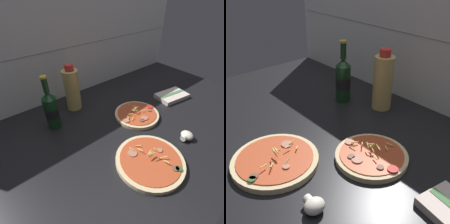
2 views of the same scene
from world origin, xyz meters
TOP-DOWN VIEW (x-y plane):
  - counter_slab at (0.00, 0.00)cm, footprint 160.00×90.00cm
  - tile_backsplash at (0.00, 45.50)cm, footprint 160.00×1.13cm
  - pizza_near at (-5.91, -19.10)cm, footprint 25.85×25.85cm
  - pizza_far at (11.32, 4.04)cm, footprint 22.20×22.20cm
  - beer_bottle at (-23.98, 23.78)cm, footprint 6.23×6.23cm
  - oil_bottle at (-8.96, 31.18)cm, footprint 7.71×7.71cm
  - mushroom_left at (15.97, -21.01)cm, footprint 5.67×5.40cm
  - dish_towel at (40.21, 3.25)cm, footprint 19.38×14.07cm

SIDE VIEW (x-z plane):
  - counter_slab at x=0.00cm, z-range 0.00..2.50cm
  - pizza_far at x=11.32cm, z-range 0.92..6.12cm
  - pizza_near at x=-5.91cm, z-range 0.86..6.26cm
  - dish_towel at x=40.21cm, z-range 2.43..4.99cm
  - mushroom_left at x=15.97cm, z-range 2.50..6.28cm
  - beer_bottle at x=-23.98cm, z-range -0.83..24.72cm
  - oil_bottle at x=-8.96cm, z-range 1.52..25.81cm
  - tile_backsplash at x=0.00cm, z-range 0.00..60.00cm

